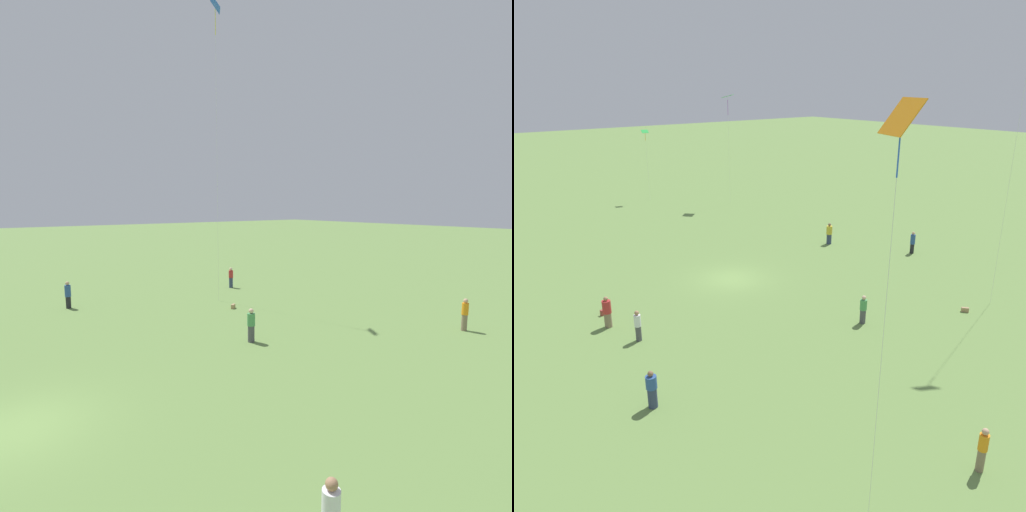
% 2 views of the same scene
% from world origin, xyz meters
% --- Properties ---
extents(ground_plane, '(240.00, 240.00, 0.00)m').
position_xyz_m(ground_plane, '(0.00, 0.00, 0.00)').
color(ground_plane, '#6B8E47').
extents(person_1, '(0.51, 0.51, 1.74)m').
position_xyz_m(person_1, '(-4.34, -14.17, 0.87)').
color(person_1, '#232328').
rests_on(person_1, ground_plane).
extents(person_5, '(0.45, 0.45, 1.66)m').
position_xyz_m(person_5, '(-10.02, -2.01, 0.82)').
color(person_5, '#4C4C51').
rests_on(person_5, ground_plane).
extents(person_6, '(0.44, 0.44, 1.73)m').
position_xyz_m(person_6, '(-20.06, 3.31, 0.88)').
color(person_6, '#847056').
rests_on(person_6, ground_plane).
extents(person_7, '(0.49, 0.49, 1.63)m').
position_xyz_m(person_7, '(-16.21, -13.29, 0.82)').
color(person_7, '#333D5B').
rests_on(person_7, ground_plane).
extents(kite_0, '(1.02, 1.16, 19.58)m').
position_xyz_m(kite_0, '(-13.10, -10.07, 18.17)').
color(kite_0, blue).
rests_on(kite_0, ground_plane).
extents(picnic_bag_0, '(0.43, 0.40, 0.27)m').
position_xyz_m(picnic_bag_0, '(-12.79, -7.79, 0.13)').
color(picnic_bag_0, '#A58459').
rests_on(picnic_bag_0, ground_plane).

